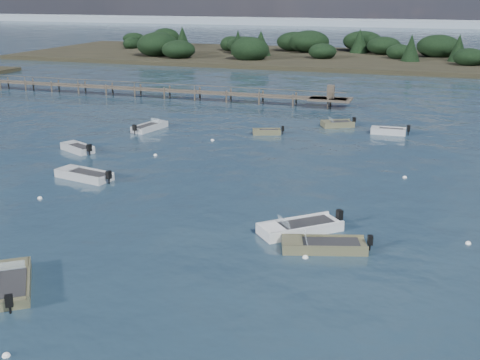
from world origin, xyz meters
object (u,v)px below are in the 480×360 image
(tender_far_white, at_px, (267,133))
(dinghy_mid_white_b, at_px, (300,229))
(dinghy_extra_a, at_px, (150,128))
(tender_far_grey_b, at_px, (388,132))
(dinghy_near_olive, at_px, (13,285))
(dinghy_mid_grey, at_px, (84,176))
(jetty, at_px, (138,89))
(tender_far_grey, at_px, (78,149))
(dinghy_extra_b, at_px, (337,125))
(dinghy_mid_white_a, at_px, (324,247))

(tender_far_white, bearing_deg, dinghy_mid_white_b, -69.70)
(dinghy_extra_a, bearing_deg, tender_far_white, 8.54)
(tender_far_white, height_order, tender_far_grey_b, tender_far_grey_b)
(tender_far_white, height_order, dinghy_near_olive, dinghy_near_olive)
(dinghy_extra_a, height_order, dinghy_near_olive, dinghy_extra_a)
(dinghy_extra_a, xyz_separation_m, dinghy_mid_grey, (2.84, -16.53, -0.00))
(jetty, bearing_deg, dinghy_near_olive, -68.57)
(tender_far_grey_b, bearing_deg, dinghy_near_olive, -109.89)
(tender_far_grey_b, height_order, dinghy_mid_grey, tender_far_grey_b)
(dinghy_near_olive, bearing_deg, tender_far_grey, 116.19)
(dinghy_extra_a, relative_size, tender_far_grey, 1.24)
(tender_far_grey, relative_size, jetty, 0.06)
(dinghy_mid_grey, bearing_deg, tender_far_grey, 126.07)
(dinghy_near_olive, height_order, dinghy_mid_grey, dinghy_mid_grey)
(dinghy_near_olive, relative_size, jetty, 0.07)
(dinghy_extra_a, height_order, tender_far_grey, dinghy_extra_a)
(tender_far_grey, relative_size, dinghy_mid_white_b, 0.79)
(dinghy_extra_a, relative_size, tender_far_grey_b, 1.27)
(dinghy_extra_b, relative_size, dinghy_near_olive, 0.79)
(dinghy_extra_b, xyz_separation_m, dinghy_mid_grey, (-14.87, -24.06, 0.01))
(dinghy_near_olive, distance_m, jetty, 54.20)
(tender_far_white, xyz_separation_m, dinghy_mid_grey, (-8.94, -18.30, 0.02))
(dinghy_mid_white_b, height_order, jetty, jetty)
(dinghy_mid_white_b, bearing_deg, dinghy_mid_grey, 163.70)
(tender_far_grey_b, xyz_separation_m, dinghy_mid_grey, (-20.19, -22.15, -0.01))
(tender_far_white, xyz_separation_m, tender_far_grey_b, (11.25, 3.84, 0.03))
(dinghy_mid_white_a, height_order, dinghy_mid_white_b, dinghy_mid_white_b)
(dinghy_extra_b, xyz_separation_m, tender_far_grey, (-19.82, -17.26, 0.01))
(tender_far_white, bearing_deg, dinghy_mid_white_a, -67.68)
(dinghy_extra_a, bearing_deg, tender_far_grey_b, 13.70)
(dinghy_extra_b, xyz_separation_m, jetty, (-28.34, 10.23, 0.83))
(dinghy_near_olive, height_order, tender_far_grey_b, tender_far_grey_b)
(dinghy_extra_b, relative_size, dinghy_mid_white_b, 0.75)
(dinghy_extra_a, bearing_deg, jetty, 120.90)
(tender_far_white, bearing_deg, dinghy_extra_a, -171.46)
(dinghy_extra_a, xyz_separation_m, dinghy_mid_white_a, (22.23, -23.70, -0.02))
(tender_far_grey, height_order, dinghy_mid_white_a, tender_far_grey)
(dinghy_extra_a, height_order, tender_far_grey_b, dinghy_extra_a)
(tender_far_grey, bearing_deg, dinghy_near_olive, -63.81)
(dinghy_mid_grey, xyz_separation_m, dinghy_mid_white_b, (17.61, -5.15, 0.00))
(dinghy_extra_a, xyz_separation_m, dinghy_near_olive, (9.18, -32.69, -0.02))
(dinghy_extra_b, bearing_deg, tender_far_white, -135.85)
(dinghy_extra_a, xyz_separation_m, tender_far_grey_b, (23.03, 5.61, 0.01))
(dinghy_near_olive, distance_m, tender_far_grey_b, 40.73)
(dinghy_extra_a, relative_size, dinghy_mid_white_a, 0.95)
(dinghy_extra_b, relative_size, dinghy_mid_grey, 0.74)
(tender_far_white, height_order, dinghy_mid_white_b, dinghy_mid_white_b)
(dinghy_near_olive, bearing_deg, dinghy_mid_grey, 111.42)
(dinghy_mid_white_b, xyz_separation_m, jetty, (-31.08, 39.44, 0.81))
(tender_far_white, distance_m, dinghy_mid_white_b, 25.01)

